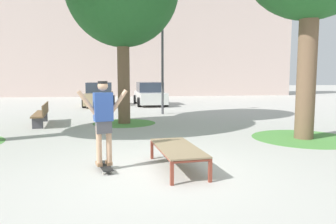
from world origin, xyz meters
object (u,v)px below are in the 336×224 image
object	(u,v)px
skateboard	(104,166)
car_white	(150,94)
skater	(103,117)
car_tan	(99,95)
light_post	(162,36)
skate_box	(177,149)
park_bench	(42,113)

from	to	relation	value
skateboard	car_white	world-z (taller)	car_white
skater	car_white	xyz separation A→B (m)	(1.96, 14.75, -0.38)
skateboard	car_white	distance (m)	14.89
skateboard	car_tan	xyz separation A→B (m)	(-1.31, 14.56, 0.61)
car_white	light_post	distance (m)	6.18
skater	car_tan	world-z (taller)	skater
skater	light_post	distance (m)	10.07
skateboard	car_white	bearing A→B (deg)	82.43
skate_box	park_bench	world-z (taller)	park_bench
skate_box	light_post	xyz separation A→B (m)	(0.75, 9.54, 3.41)
car_white	park_bench	bearing A→B (deg)	-120.12
skate_box	park_bench	distance (m)	7.87
skateboard	car_tan	bearing A→B (deg)	95.15
car_tan	light_post	xyz separation A→B (m)	(3.53, -5.13, 3.13)
light_post	car_white	bearing A→B (deg)	92.78
skater	skateboard	bearing A→B (deg)	-74.30
skateboard	skater	xyz separation A→B (m)	(-0.00, 0.00, 0.99)
skater	skate_box	bearing A→B (deg)	-4.55
skateboard	light_post	world-z (taller)	light_post
light_post	skateboard	bearing A→B (deg)	-103.23
car_tan	car_white	distance (m)	3.28
car_tan	skate_box	bearing A→B (deg)	-79.28
skater	car_tan	distance (m)	14.62
skateboard	park_bench	distance (m)	7.08
car_white	light_post	world-z (taller)	light_post
car_tan	light_post	bearing A→B (deg)	-55.47
skater	car_white	size ratio (longest dim) A/B	0.39
skateboard	park_bench	size ratio (longest dim) A/B	0.34
skate_box	skateboard	world-z (taller)	skate_box
car_tan	park_bench	world-z (taller)	car_tan
park_bench	light_post	xyz separation A→B (m)	(5.06, 2.96, 3.38)
skater	park_bench	xyz separation A→B (m)	(-2.84, 6.47, -0.62)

